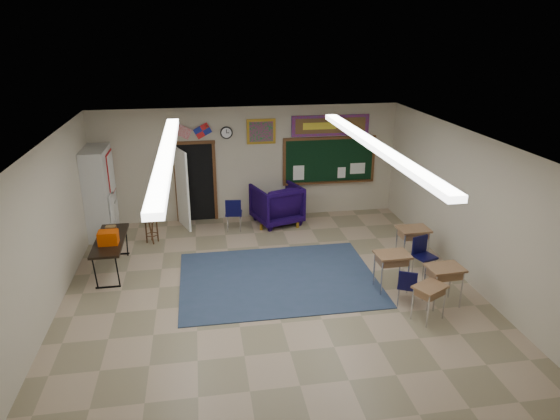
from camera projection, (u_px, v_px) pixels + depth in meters
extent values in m
plane|color=tan|center=(274.00, 299.00, 9.54)|extent=(9.00, 9.00, 0.00)
cube|color=#B6AF93|center=(248.00, 164.00, 13.19)|extent=(8.00, 0.04, 3.00)
cube|color=#B6AF93|center=(344.00, 399.00, 4.86)|extent=(8.00, 0.04, 3.00)
cube|color=#B6AF93|center=(40.00, 241.00, 8.42)|extent=(0.04, 9.00, 3.00)
cube|color=#B6AF93|center=(478.00, 214.00, 9.63)|extent=(0.04, 9.00, 3.00)
cube|color=silver|center=(274.00, 146.00, 8.51)|extent=(8.00, 9.00, 0.04)
cube|color=navy|center=(278.00, 279.00, 10.31)|extent=(4.00, 3.00, 0.02)
cube|color=black|center=(196.00, 182.00, 13.12)|extent=(0.95, 0.04, 2.10)
cube|color=white|center=(182.00, 189.00, 12.67)|extent=(0.35, 0.86, 2.05)
cube|color=#573219|center=(329.00, 160.00, 13.50)|extent=(2.55, 0.05, 1.30)
cube|color=black|center=(329.00, 161.00, 13.48)|extent=(2.40, 0.03, 1.15)
cube|color=#573219|center=(329.00, 182.00, 13.65)|extent=(2.40, 0.12, 0.04)
cube|color=red|center=(331.00, 125.00, 13.17)|extent=(2.10, 0.04, 0.55)
cube|color=brown|center=(331.00, 126.00, 13.16)|extent=(1.90, 0.03, 0.40)
cube|color=#A77C20|center=(261.00, 131.00, 12.92)|extent=(0.75, 0.05, 0.65)
cube|color=#A51466|center=(261.00, 132.00, 12.91)|extent=(0.62, 0.03, 0.52)
cylinder|color=black|center=(226.00, 133.00, 12.78)|extent=(0.32, 0.05, 0.32)
cylinder|color=white|center=(226.00, 133.00, 12.77)|extent=(0.26, 0.02, 0.26)
cube|color=beige|center=(100.00, 193.00, 12.16)|extent=(0.55, 1.25, 2.20)
imported|color=#120532|center=(277.00, 204.00, 13.11)|extent=(1.42, 1.44, 1.05)
cube|color=#8B6341|center=(393.00, 255.00, 9.64)|extent=(0.67, 0.51, 0.04)
cube|color=brown|center=(392.00, 260.00, 9.68)|extent=(0.58, 0.43, 0.13)
cube|color=#8B6341|center=(414.00, 229.00, 10.82)|extent=(0.68, 0.52, 0.04)
cube|color=brown|center=(413.00, 234.00, 10.86)|extent=(0.59, 0.44, 0.13)
cube|color=#8B6341|center=(430.00, 287.00, 8.69)|extent=(0.69, 0.63, 0.04)
cube|color=brown|center=(430.00, 291.00, 8.72)|extent=(0.59, 0.54, 0.11)
cube|color=#8B6341|center=(445.00, 268.00, 9.13)|extent=(0.68, 0.53, 0.04)
cube|color=brown|center=(444.00, 273.00, 9.16)|extent=(0.59, 0.45, 0.13)
cube|color=black|center=(110.00, 240.00, 10.44)|extent=(0.60, 1.76, 0.05)
cube|color=#CE4903|center=(108.00, 238.00, 10.16)|extent=(0.39, 0.29, 0.27)
cylinder|color=#543519|center=(151.00, 220.00, 11.88)|extent=(0.34, 0.34, 0.04)
torus|color=#543519|center=(152.00, 234.00, 12.01)|extent=(0.28, 0.28, 0.02)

